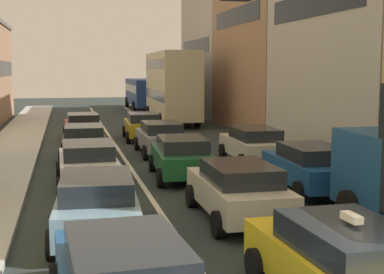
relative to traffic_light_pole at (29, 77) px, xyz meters
The scene contains 18 objects.
sidewalk_left 21.38m from the traffic_light_pole, 96.13° to the left, with size 2.60×64.00×0.14m, color #B5B5B5.
lane_stripe_left 21.45m from the traffic_light_pole, 82.51° to the left, with size 0.16×60.00×0.01m, color silver.
lane_stripe_right 22.15m from the traffic_light_pole, 73.62° to the left, with size 0.16×60.00×0.01m, color silver.
building_row_right 26.28m from the traffic_light_pole, 56.72° to the left, with size 7.20×43.90×14.29m.
traffic_light_pole is the anchor object (origin of this frame).
taxi_centre_lane_front 6.10m from the traffic_light_pole, 30.18° to the left, with size 2.16×4.35×1.66m.
sedan_centre_lane_second 9.94m from the traffic_light_pole, 60.91° to the left, with size 2.10×4.32×1.49m.
wagon_left_lane_second 8.22m from the traffic_light_pole, 82.79° to the left, with size 2.27×4.40×1.49m.
hatchback_centre_lane_third 14.86m from the traffic_light_pole, 72.83° to the left, with size 2.28×4.40×1.49m.
sedan_left_lane_third 13.61m from the traffic_light_pole, 85.79° to the left, with size 2.12×4.33×1.49m.
coupe_centre_lane_fourth 20.26m from the traffic_light_pole, 76.96° to the left, with size 2.07×4.31×1.49m.
sedan_left_lane_fourth 19.15m from the traffic_light_pole, 86.81° to the left, with size 2.17×4.36×1.49m.
sedan_centre_lane_fifth 25.49m from the traffic_light_pole, 79.88° to the left, with size 2.19×4.37×1.49m.
sedan_left_lane_fifth 25.45m from the traffic_light_pole, 87.28° to the left, with size 2.16×4.35×1.49m.
sedan_right_lane_behind_truck 13.85m from the traffic_light_pole, 54.33° to the left, with size 2.21×4.37×1.49m.
wagon_right_lane_far 18.34m from the traffic_light_pole, 64.26° to the left, with size 2.13×4.33×1.49m.
bus_mid_queue_primary 34.80m from the traffic_light_pole, 77.04° to the left, with size 3.06×10.58×5.06m.
bus_far_queue_secondary 48.11m from the traffic_light_pole, 80.83° to the left, with size 2.94×10.54×2.90m.
Camera 1 is at (-4.15, -5.93, 3.89)m, focal length 51.36 mm.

